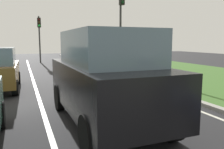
# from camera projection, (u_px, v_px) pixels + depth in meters

# --- Properties ---
(ground_plane) EXTENTS (60.00, 60.00, 0.00)m
(ground_plane) POSITION_uv_depth(u_px,v_px,m) (51.00, 85.00, 10.92)
(ground_plane) COLOR #262628
(lane_line_center) EXTENTS (0.12, 32.00, 0.01)m
(lane_line_center) POSITION_uv_depth(u_px,v_px,m) (35.00, 86.00, 10.67)
(lane_line_center) COLOR silver
(lane_line_center) RESTS_ON ground
(lane_line_right_edge) EXTENTS (0.12, 32.00, 0.01)m
(lane_line_right_edge) POSITION_uv_depth(u_px,v_px,m) (121.00, 80.00, 12.20)
(lane_line_right_edge) COLOR silver
(lane_line_right_edge) RESTS_ON ground
(grass_verge_right) EXTENTS (9.00, 48.00, 0.06)m
(grass_verge_right) POSITION_uv_depth(u_px,v_px,m) (197.00, 75.00, 13.95)
(grass_verge_right) COLOR #3D6628
(grass_verge_right) RESTS_ON ground
(curb_right) EXTENTS (0.24, 48.00, 0.12)m
(curb_right) POSITION_uv_depth(u_px,v_px,m) (130.00, 79.00, 12.37)
(curb_right) COLOR #9E9B93
(curb_right) RESTS_ON ground
(car_suv_ahead) EXTENTS (2.03, 4.53, 2.28)m
(car_suv_ahead) POSITION_uv_depth(u_px,v_px,m) (106.00, 77.00, 5.70)
(car_suv_ahead) COLOR black
(car_suv_ahead) RESTS_ON ground
(traffic_light_near_right) EXTENTS (0.32, 0.50, 5.38)m
(traffic_light_near_right) POSITION_uv_depth(u_px,v_px,m) (121.00, 16.00, 15.34)
(traffic_light_near_right) COLOR #2D2D2D
(traffic_light_near_right) RESTS_ON ground
(traffic_light_far_median) EXTENTS (0.32, 0.50, 4.40)m
(traffic_light_far_median) POSITION_uv_depth(u_px,v_px,m) (39.00, 31.00, 22.14)
(traffic_light_far_median) COLOR #2D2D2D
(traffic_light_far_median) RESTS_ON ground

